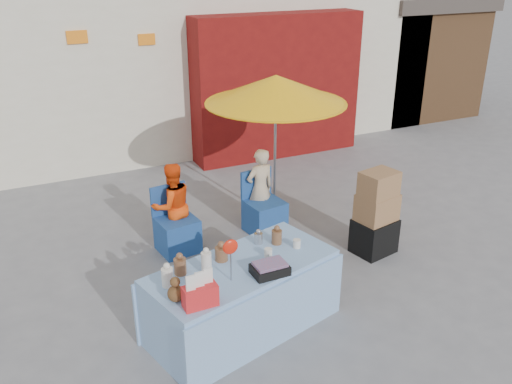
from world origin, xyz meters
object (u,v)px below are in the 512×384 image
chair_right (264,214)px  box_stack (376,216)px  vendor_orange (172,206)px  market_table (242,296)px  umbrella (276,90)px  chair_left (177,232)px  vendor_beige (260,189)px

chair_right → box_stack: (1.01, -1.13, 0.26)m
vendor_orange → chair_right: bearing=166.3°
market_table → umbrella: (1.45, 2.12, 1.51)m
chair_left → vendor_orange: (0.00, 0.13, 0.32)m
chair_right → vendor_beige: 0.35m
chair_left → chair_right: same height
chair_right → umbrella: umbrella is taller
market_table → vendor_orange: 1.98m
chair_left → umbrella: bearing=2.8°
vendor_beige → umbrella: 1.36m
market_table → vendor_orange: (-0.10, 1.97, 0.19)m
chair_right → vendor_orange: size_ratio=0.74×
chair_left → chair_right: 1.25m
market_table → vendor_orange: bearing=78.1°
market_table → umbrella: umbrella is taller
vendor_orange → umbrella: umbrella is taller
chair_left → box_stack: (2.26, -1.13, 0.26)m
vendor_beige → box_stack: bearing=121.2°
vendor_orange → umbrella: size_ratio=0.55×
box_stack → chair_left: bearing=153.5°
vendor_orange → box_stack: 2.59m
vendor_beige → umbrella: size_ratio=0.55×
vendor_orange → market_table: bearing=85.3°
vendor_beige → chair_right: bearing=81.5°
vendor_orange → chair_left: bearing=81.5°
market_table → umbrella: size_ratio=1.01×
vendor_orange → box_stack: bearing=143.3°
chair_left → vendor_orange: size_ratio=0.74×
vendor_orange → vendor_beige: (1.25, 0.00, 0.00)m
chair_right → vendor_orange: bearing=166.3°
box_stack → market_table: bearing=-161.9°
market_table → vendor_beige: market_table is taller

